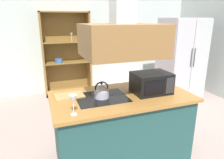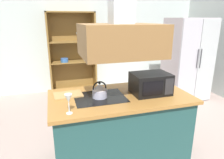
{
  "view_description": "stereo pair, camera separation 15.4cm",
  "coord_description": "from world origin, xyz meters",
  "px_view_note": "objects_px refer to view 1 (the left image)",
  "views": [
    {
      "loc": [
        -1.02,
        -2.14,
        1.81
      ],
      "look_at": [
        -0.11,
        0.35,
        1.0
      ],
      "focal_mm": 32.39,
      "sensor_mm": 36.0,
      "label": 1
    },
    {
      "loc": [
        -0.87,
        -2.19,
        1.81
      ],
      "look_at": [
        -0.11,
        0.35,
        1.0
      ],
      "focal_mm": 32.39,
      "sensor_mm": 36.0,
      "label": 2
    }
  ],
  "objects_px": {
    "kettle": "(102,91)",
    "wine_glass_on_counter": "(73,100)",
    "dish_cabinet": "(67,58)",
    "refrigerator": "(181,59)",
    "microwave": "(151,83)",
    "cutting_board": "(69,96)"
  },
  "relations": [
    {
      "from": "dish_cabinet",
      "to": "cutting_board",
      "type": "bearing_deg",
      "value": -97.12
    },
    {
      "from": "dish_cabinet",
      "to": "wine_glass_on_counter",
      "type": "bearing_deg",
      "value": -96.55
    },
    {
      "from": "cutting_board",
      "to": "wine_glass_on_counter",
      "type": "bearing_deg",
      "value": -93.53
    },
    {
      "from": "refrigerator",
      "to": "dish_cabinet",
      "type": "height_order",
      "value": "dish_cabinet"
    },
    {
      "from": "microwave",
      "to": "dish_cabinet",
      "type": "bearing_deg",
      "value": 103.28
    },
    {
      "from": "microwave",
      "to": "wine_glass_on_counter",
      "type": "distance_m",
      "value": 1.06
    },
    {
      "from": "dish_cabinet",
      "to": "wine_glass_on_counter",
      "type": "relative_size",
      "value": 9.48
    },
    {
      "from": "cutting_board",
      "to": "microwave",
      "type": "xyz_separation_m",
      "value": [
        0.99,
        -0.22,
        0.12
      ]
    },
    {
      "from": "dish_cabinet",
      "to": "refrigerator",
      "type": "bearing_deg",
      "value": -24.88
    },
    {
      "from": "refrigerator",
      "to": "wine_glass_on_counter",
      "type": "xyz_separation_m",
      "value": [
        -2.82,
        -1.97,
        0.14
      ]
    },
    {
      "from": "wine_glass_on_counter",
      "to": "dish_cabinet",
      "type": "bearing_deg",
      "value": 83.45
    },
    {
      "from": "wine_glass_on_counter",
      "to": "kettle",
      "type": "bearing_deg",
      "value": 39.74
    },
    {
      "from": "kettle",
      "to": "microwave",
      "type": "bearing_deg",
      "value": -4.0
    },
    {
      "from": "refrigerator",
      "to": "kettle",
      "type": "xyz_separation_m",
      "value": [
        -2.43,
        -1.65,
        0.08
      ]
    },
    {
      "from": "refrigerator",
      "to": "kettle",
      "type": "bearing_deg",
      "value": -145.82
    },
    {
      "from": "dish_cabinet",
      "to": "cutting_board",
      "type": "distance_m",
      "value": 2.63
    },
    {
      "from": "cutting_board",
      "to": "dish_cabinet",
      "type": "bearing_deg",
      "value": 82.88
    },
    {
      "from": "cutting_board",
      "to": "microwave",
      "type": "bearing_deg",
      "value": -12.5
    },
    {
      "from": "refrigerator",
      "to": "microwave",
      "type": "height_order",
      "value": "refrigerator"
    },
    {
      "from": "refrigerator",
      "to": "kettle",
      "type": "distance_m",
      "value": 2.94
    },
    {
      "from": "dish_cabinet",
      "to": "cutting_board",
      "type": "xyz_separation_m",
      "value": [
        -0.33,
        -2.61,
        0.04
      ]
    },
    {
      "from": "kettle",
      "to": "wine_glass_on_counter",
      "type": "distance_m",
      "value": 0.51
    }
  ]
}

